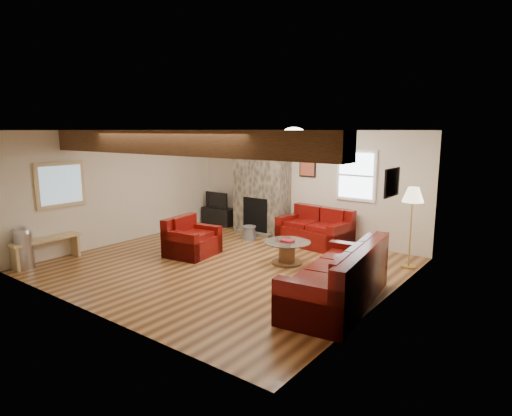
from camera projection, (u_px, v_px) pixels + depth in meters
The scene contains 18 objects.
room at pixel (225, 199), 7.83m from camera, with size 8.00×8.00×8.00m.
oak_beam at pixel (171, 143), 6.66m from camera, with size 6.00×0.36×0.38m, color #321D0F.
chimney_breast at pixel (261, 184), 10.39m from camera, with size 1.40×0.67×2.50m.
back_window at pixel (356, 175), 9.11m from camera, with size 0.90×0.08×1.10m, color white, non-canonical shape.
hatch_window at pixel (61, 185), 8.37m from camera, with size 0.08×1.00×0.90m, color tan, non-canonical shape.
ceiling_dome at pixel (294, 134), 7.80m from camera, with size 0.40×0.40×0.18m, color white, non-canonical shape.
artwork_back at pixel (307, 166), 9.80m from camera, with size 0.42×0.06×0.52m, color black, non-canonical shape.
artwork_right at pixel (391, 182), 6.23m from camera, with size 0.06×0.55×0.42m, color black, non-canonical shape.
sofa_three at pixel (337, 274), 6.20m from camera, with size 2.29×0.96×0.88m, color #400405, non-canonical shape.
loveseat at pixel (314, 227), 9.36m from camera, with size 1.54×0.88×0.82m, color #400405, non-canonical shape.
armchair_red at pixel (192, 237), 8.62m from camera, with size 0.95×0.83×0.77m, color #400405, non-canonical shape.
coffee_table at pixel (287, 253), 8.09m from camera, with size 0.89×0.89×0.46m.
tv_cabinet at pixel (219, 216), 11.46m from camera, with size 0.92×0.37×0.46m, color black.
television at pixel (218, 200), 11.38m from camera, with size 0.74×0.10×0.43m, color black.
floor_lamp at pixel (413, 199), 7.69m from camera, with size 0.38×0.38×1.50m.
pine_bench at pixel (47, 250), 8.16m from camera, with size 0.30×1.28×0.48m, color tan, non-canonical shape.
pedal_bin at pixel (24, 247), 7.80m from camera, with size 0.32×0.32×0.80m, color #AFAEB4, non-canonical shape.
coal_bucket at pixel (249, 233), 9.91m from camera, with size 0.34×0.34×0.32m, color gray, non-canonical shape.
Camera 1 is at (5.11, -5.84, 2.50)m, focal length 30.00 mm.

